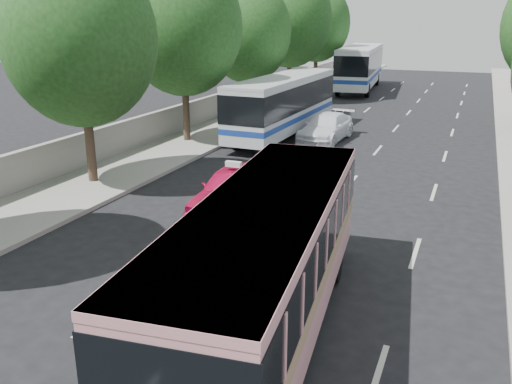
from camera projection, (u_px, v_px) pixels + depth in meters
The scene contains 14 objects.
ground at pixel (220, 289), 13.30m from camera, with size 120.00×120.00×0.00m, color black.
sidewalk_left at pixel (237, 122), 33.94m from camera, with size 4.00×90.00×0.15m, color #9E998E.
low_wall at pixel (211, 107), 34.33m from camera, with size 0.30×90.00×1.50m, color #9E998E.
tree_left_b at pixel (80, 32), 19.76m from camera, with size 5.70×5.70×8.88m.
tree_left_c at pixel (183, 22), 26.78m from camera, with size 6.00×6.00×9.35m.
tree_left_d at pixel (248, 29), 33.94m from camera, with size 5.52×5.52×8.60m.
tree_left_e at pixel (291, 15), 40.70m from camera, with size 6.30×6.30×9.82m.
tree_left_f at pixel (318, 21), 47.95m from camera, with size 5.88×5.88×9.16m.
pink_bus at pixel (267, 253), 10.84m from camera, with size 3.40×9.64×3.01m.
pink_taxi at pixel (234, 189), 18.40m from camera, with size 1.85×4.61×1.57m, color #CE114B.
white_pickup at pixel (326, 128), 28.92m from camera, with size 1.99×4.90×1.42m, color white.
tour_coach_front at pixel (284, 101), 29.59m from camera, with size 2.71×11.03×3.28m.
tour_coach_rear at pixel (360, 64), 48.30m from camera, with size 3.88×13.00×3.83m.
taxi_roof_sign at pixel (234, 164), 18.13m from camera, with size 0.55×0.18×0.18m, color silver.
Camera 1 is at (5.33, -10.69, 6.38)m, focal length 38.00 mm.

